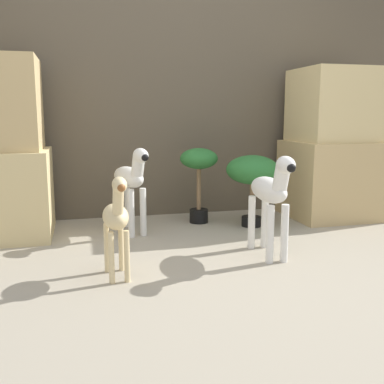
{
  "coord_description": "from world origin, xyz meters",
  "views": [
    {
      "loc": [
        -0.75,
        -2.07,
        0.86
      ],
      "look_at": [
        -0.02,
        0.8,
        0.35
      ],
      "focal_mm": 42.0,
      "sensor_mm": 36.0,
      "label": 1
    }
  ],
  "objects_px": {
    "zebra_left": "(131,180)",
    "potted_palm_front": "(199,167)",
    "zebra_right": "(271,194)",
    "giraffe_figurine": "(116,217)",
    "potted_palm_back": "(252,172)"
  },
  "relations": [
    {
      "from": "zebra_left",
      "to": "potted_palm_front",
      "type": "relative_size",
      "value": 1.06
    },
    {
      "from": "zebra_right",
      "to": "zebra_left",
      "type": "relative_size",
      "value": 1.0
    },
    {
      "from": "zebra_left",
      "to": "giraffe_figurine",
      "type": "distance_m",
      "value": 0.94
    },
    {
      "from": "giraffe_figurine",
      "to": "potted_palm_front",
      "type": "distance_m",
      "value": 1.34
    },
    {
      "from": "zebra_right",
      "to": "zebra_left",
      "type": "xyz_separation_m",
      "value": [
        -0.75,
        0.76,
        0.0
      ]
    },
    {
      "from": "zebra_right",
      "to": "potted_palm_front",
      "type": "distance_m",
      "value": 0.98
    },
    {
      "from": "potted_palm_front",
      "to": "potted_palm_back",
      "type": "distance_m",
      "value": 0.43
    },
    {
      "from": "zebra_left",
      "to": "potted_palm_back",
      "type": "xyz_separation_m",
      "value": [
        0.93,
        -0.02,
        0.03
      ]
    },
    {
      "from": "giraffe_figurine",
      "to": "potted_palm_front",
      "type": "xyz_separation_m",
      "value": [
        0.74,
        1.11,
        0.11
      ]
    },
    {
      "from": "zebra_right",
      "to": "potted_palm_front",
      "type": "bearing_deg",
      "value": 101.29
    },
    {
      "from": "giraffe_figurine",
      "to": "potted_palm_front",
      "type": "bearing_deg",
      "value": 56.3
    },
    {
      "from": "zebra_left",
      "to": "potted_palm_front",
      "type": "bearing_deg",
      "value": 18.98
    },
    {
      "from": "zebra_left",
      "to": "potted_palm_front",
      "type": "xyz_separation_m",
      "value": [
        0.56,
        0.19,
        0.06
      ]
    },
    {
      "from": "giraffe_figurine",
      "to": "potted_palm_back",
      "type": "relative_size",
      "value": 1.02
    },
    {
      "from": "zebra_right",
      "to": "potted_palm_back",
      "type": "relative_size",
      "value": 1.15
    }
  ]
}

